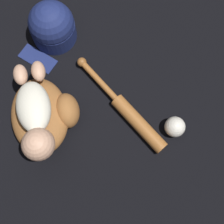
# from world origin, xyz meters

# --- Properties ---
(ground_plane) EXTENTS (6.00, 6.00, 0.00)m
(ground_plane) POSITION_xyz_m (0.00, 0.00, 0.00)
(ground_plane) COLOR black
(baseball_glove) EXTENTS (0.28, 0.24, 0.11)m
(baseball_glove) POSITION_xyz_m (0.04, 0.07, 0.05)
(baseball_glove) COLOR #935B2D
(baseball_glove) RESTS_ON ground
(baby_figure) EXTENTS (0.35, 0.12, 0.10)m
(baby_figure) POSITION_xyz_m (0.07, 0.05, 0.15)
(baby_figure) COLOR silver
(baby_figure) RESTS_ON baseball_glove
(baseball_bat) EXTENTS (0.42, 0.27, 0.05)m
(baseball_bat) POSITION_xyz_m (0.08, 0.37, 0.03)
(baseball_bat) COLOR #9E602D
(baseball_bat) RESTS_ON ground
(baseball) EXTENTS (0.07, 0.07, 0.07)m
(baseball) POSITION_xyz_m (0.17, 0.52, 0.04)
(baseball) COLOR silver
(baseball) RESTS_ON ground
(baseball_cap) EXTENTS (0.25, 0.25, 0.17)m
(baseball_cap) POSITION_xyz_m (-0.30, 0.14, 0.07)
(baseball_cap) COLOR navy
(baseball_cap) RESTS_ON ground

